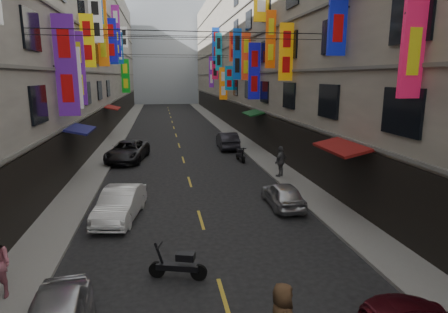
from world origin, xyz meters
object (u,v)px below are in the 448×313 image
object	(u,v)px
car_left_far	(128,151)
car_right_mid	(283,195)
car_left_mid	(120,204)
car_right_far	(227,140)
scooter_crossing	(179,265)
scooter_far_right	(240,155)
pedestrian_rfar	(281,161)

from	to	relation	value
car_left_far	car_right_mid	size ratio (longest dim) A/B	1.50
car_left_mid	car_right_mid	distance (m)	7.41
car_left_mid	car_right_far	distance (m)	16.83
car_right_far	scooter_crossing	bearing A→B (deg)	77.29
scooter_far_right	car_left_far	size ratio (longest dim) A/B	0.35
scooter_far_right	car_right_mid	world-z (taller)	car_right_mid
scooter_far_right	car_left_far	bearing A→B (deg)	-16.42
car_left_mid	car_right_far	xyz separation A→B (m)	(7.40, 15.12, 0.04)
car_left_far	car_right_mid	world-z (taller)	car_left_far
scooter_far_right	car_right_mid	size ratio (longest dim) A/B	0.52
car_right_far	scooter_far_right	bearing A→B (deg)	92.12
car_right_far	car_right_mid	bearing A→B (deg)	91.49
car_left_far	car_right_far	world-z (taller)	car_left_far
car_right_mid	car_right_far	distance (m)	14.79
car_right_far	pedestrian_rfar	distance (m)	10.04
pedestrian_rfar	car_right_far	bearing A→B (deg)	-121.66
car_left_mid	car_right_mid	bearing A→B (deg)	12.32
car_left_mid	car_right_far	size ratio (longest dim) A/B	0.95
scooter_crossing	car_right_mid	size ratio (longest dim) A/B	0.50
scooter_far_right	pedestrian_rfar	distance (m)	5.16
car_right_far	pedestrian_rfar	world-z (taller)	pedestrian_rfar
scooter_crossing	car_right_far	xyz separation A→B (m)	(5.18, 20.47, 0.27)
car_right_mid	car_right_far	xyz separation A→B (m)	(0.00, 14.79, 0.12)
pedestrian_rfar	scooter_crossing	bearing A→B (deg)	17.64
car_left_mid	scooter_crossing	bearing A→B (deg)	-57.63
car_left_far	car_right_far	distance (m)	8.71
scooter_far_right	car_left_far	world-z (taller)	car_left_far
scooter_crossing	car_right_far	distance (m)	21.11
scooter_crossing	pedestrian_rfar	xyz separation A→B (m)	(6.65, 10.55, 0.61)
scooter_crossing	car_right_mid	world-z (taller)	car_right_mid
scooter_crossing	car_right_far	world-z (taller)	car_right_far
scooter_far_right	car_right_far	bearing A→B (deg)	-94.90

